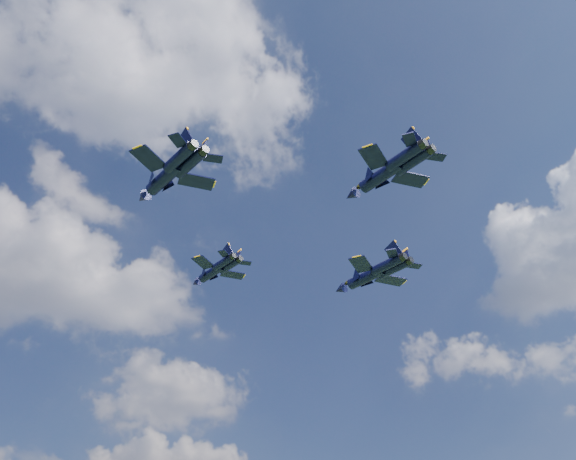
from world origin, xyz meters
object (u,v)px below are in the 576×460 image
at_px(jet_lead, 211,273).
at_px(jet_right, 364,278).
at_px(jet_slot, 378,177).
at_px(jet_left, 163,179).

relative_size(jet_lead, jet_right, 0.82).
bearing_deg(jet_slot, jet_lead, 91.97).
height_order(jet_left, jet_right, jet_right).
bearing_deg(jet_left, jet_lead, 42.83).
xyz_separation_m(jet_right, jet_slot, (-9.60, -26.31, 0.23)).
bearing_deg(jet_slot, jet_right, 48.55).
bearing_deg(jet_right, jet_slot, -134.85).
height_order(jet_lead, jet_slot, jet_lead).
distance_m(jet_left, jet_slot, 30.28).
height_order(jet_lead, jet_right, jet_lead).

